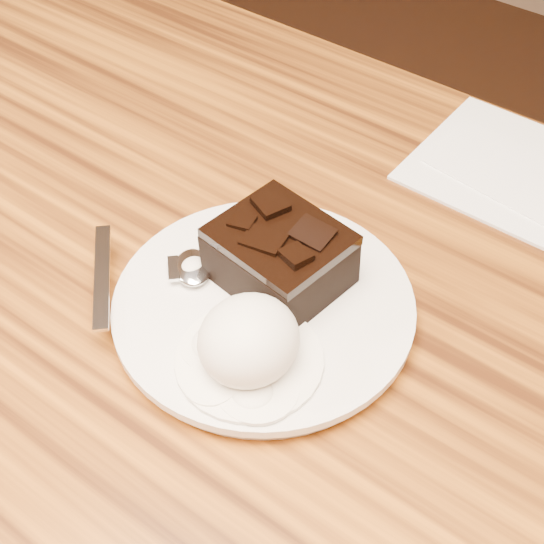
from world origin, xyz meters
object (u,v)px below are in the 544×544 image
Objects in this scene: dining_table at (177,536)px; plate at (264,310)px; ice_cream_scoop at (249,340)px; napkin at (507,166)px; brownie at (280,259)px; spoon at (193,269)px.

plate is at bearing 32.97° from dining_table.
plate reaches higher than dining_table.
ice_cream_scoop reaches higher than dining_table.
dining_table is 0.43m from ice_cream_scoop.
dining_table is at bearing -115.01° from napkin.
brownie is 0.25m from napkin.
plate is at bearing 117.28° from ice_cream_scoop.
dining_table is at bearing -147.03° from plate.
napkin is at bearing 64.99° from dining_table.
dining_table is 0.52m from napkin.
dining_table is 7.92× the size of napkin.
ice_cream_scoop reaches higher than plate.
plate is 0.27m from napkin.
plate is at bearing -35.36° from spoon.
ice_cream_scoop is (0.03, -0.07, 0.00)m from brownie.
brownie is at bearing -12.06° from spoon.
brownie is 0.57× the size of napkin.
dining_table is at bearing -134.73° from brownie.
spoon is (0.02, 0.04, 0.40)m from dining_table.
ice_cream_scoop is (0.11, 0.00, 0.42)m from dining_table.
dining_table is 0.43m from brownie.
napkin is at bearing 21.13° from spoon.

